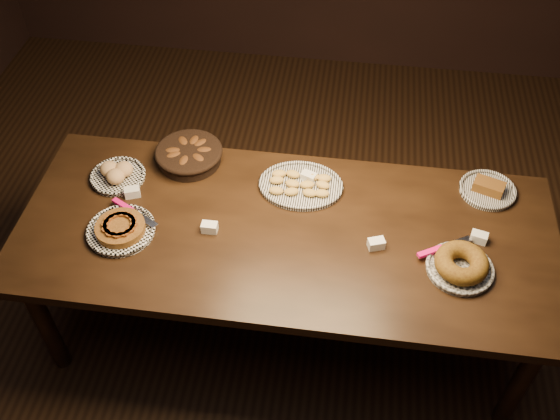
# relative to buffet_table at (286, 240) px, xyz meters

# --- Properties ---
(ground) EXTENTS (5.00, 5.00, 0.00)m
(ground) POSITION_rel_buffet_table_xyz_m (0.00, 0.00, -0.68)
(ground) COLOR black
(ground) RESTS_ON ground
(buffet_table) EXTENTS (2.40, 1.00, 0.75)m
(buffet_table) POSITION_rel_buffet_table_xyz_m (0.00, 0.00, 0.00)
(buffet_table) COLOR black
(buffet_table) RESTS_ON ground
(apple_tart_plate) EXTENTS (0.31, 0.32, 0.06)m
(apple_tart_plate) POSITION_rel_buffet_table_xyz_m (-0.72, -0.11, 0.10)
(apple_tart_plate) COLOR white
(apple_tart_plate) RESTS_ON buffet_table
(madeleine_platter) EXTENTS (0.39, 0.32, 0.05)m
(madeleine_platter) POSITION_rel_buffet_table_xyz_m (0.04, 0.27, 0.09)
(madeleine_platter) COLOR black
(madeleine_platter) RESTS_ON buffet_table
(bundt_cake_plate) EXTENTS (0.32, 0.32, 0.09)m
(bundt_cake_plate) POSITION_rel_buffet_table_xyz_m (0.75, -0.12, 0.11)
(bundt_cake_plate) COLOR black
(bundt_cake_plate) RESTS_ON buffet_table
(croissant_basket) EXTENTS (0.33, 0.33, 0.08)m
(croissant_basket) POSITION_rel_buffet_table_xyz_m (-0.53, 0.38, 0.12)
(croissant_basket) COLOR black
(croissant_basket) RESTS_ON buffet_table
(bread_roll_plate) EXTENTS (0.26, 0.26, 0.08)m
(bread_roll_plate) POSITION_rel_buffet_table_xyz_m (-0.84, 0.21, 0.10)
(bread_roll_plate) COLOR white
(bread_roll_plate) RESTS_ON buffet_table
(loaf_plate) EXTENTS (0.27, 0.27, 0.06)m
(loaf_plate) POSITION_rel_buffet_table_xyz_m (0.91, 0.36, 0.09)
(loaf_plate) COLOR black
(loaf_plate) RESTS_ON buffet_table
(tent_cards) EXTENTS (1.65, 0.44, 0.04)m
(tent_cards) POSITION_rel_buffet_table_xyz_m (0.05, 0.08, 0.10)
(tent_cards) COLOR white
(tent_cards) RESTS_ON buffet_table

